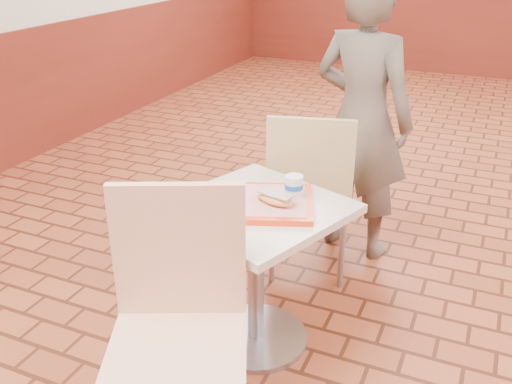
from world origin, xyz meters
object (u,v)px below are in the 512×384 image
at_px(ring_donut, 234,186).
at_px(serving_tray, 256,202).
at_px(chair_main_back, 310,188).
at_px(customer, 362,120).
at_px(main_table, 256,253).
at_px(chair_main_front, 178,317).
at_px(long_john_donut, 275,199).
at_px(paper_cup, 294,187).

bearing_deg(ring_donut, serving_tray, -21.77).
distance_m(chair_main_back, customer, 0.49).
relative_size(main_table, chair_main_front, 0.70).
distance_m(serving_tray, ring_donut, 0.14).
xyz_separation_m(chair_main_back, long_john_donut, (0.06, -0.63, 0.22)).
distance_m(main_table, chair_main_back, 0.62).
height_order(main_table, customer, customer).
bearing_deg(chair_main_front, paper_cup, 53.46).
relative_size(serving_tray, long_john_donut, 2.69).
height_order(chair_main_front, ring_donut, chair_main_front).
distance_m(customer, ring_donut, 1.01).
distance_m(main_table, long_john_donut, 0.29).
relative_size(main_table, customer, 0.44).
xyz_separation_m(serving_tray, paper_cup, (0.13, 0.08, 0.06)).
relative_size(ring_donut, paper_cup, 0.96).
bearing_deg(ring_donut, chair_main_front, -80.51).
bearing_deg(paper_cup, chair_main_back, 100.87).
xyz_separation_m(main_table, customer, (0.18, 1.01, 0.31)).
height_order(main_table, long_john_donut, long_john_donut).
height_order(chair_main_front, long_john_donut, chair_main_front).
relative_size(chair_main_back, customer, 0.59).
bearing_deg(long_john_donut, paper_cup, 61.45).
xyz_separation_m(customer, paper_cup, (-0.04, -0.93, -0.02)).
bearing_deg(chair_main_front, customer, 58.83).
relative_size(chair_main_back, serving_tray, 2.01).
distance_m(serving_tray, paper_cup, 0.17).
xyz_separation_m(ring_donut, paper_cup, (0.26, 0.03, 0.03)).
bearing_deg(paper_cup, serving_tray, -149.85).
bearing_deg(customer, chair_main_front, 96.26).
distance_m(customer, paper_cup, 0.93).
height_order(chair_main_back, paper_cup, chair_main_back).
bearing_deg(customer, main_table, 93.03).
xyz_separation_m(customer, serving_tray, (-0.18, -1.01, -0.08)).
bearing_deg(main_table, long_john_donut, -5.94).
xyz_separation_m(main_table, chair_main_front, (-0.01, -0.60, 0.08)).
distance_m(main_table, serving_tray, 0.24).
bearing_deg(chair_main_front, main_table, 64.29).
bearing_deg(main_table, chair_main_back, 87.35).
relative_size(chair_main_back, ring_donut, 10.02).
bearing_deg(chair_main_front, chair_main_back, 63.61).
xyz_separation_m(chair_main_front, ring_donut, (-0.11, 0.65, 0.18)).
relative_size(serving_tray, paper_cup, 4.78).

